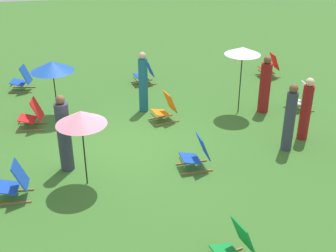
{
  "coord_description": "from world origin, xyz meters",
  "views": [
    {
      "loc": [
        9.74,
        -0.74,
        5.5
      ],
      "look_at": [
        0.0,
        1.2,
        0.5
      ],
      "focal_mm": 47.32,
      "sensor_mm": 36.0,
      "label": 1
    }
  ],
  "objects_px": {
    "umbrella_0": "(81,118)",
    "person_0": "(143,83)",
    "deckchair_3": "(165,109)",
    "deckchair_6": "(145,73)",
    "deckchair_8": "(235,246)",
    "person_1": "(64,136)",
    "person_4": "(290,119)",
    "deckchair_4": "(14,183)",
    "deckchair_10": "(197,154)",
    "umbrella_1": "(52,66)",
    "deckchair_5": "(32,115)",
    "person_3": "(306,110)",
    "deckchair_11": "(302,98)",
    "deckchair_0": "(270,66)",
    "deckchair_7": "(22,80)",
    "person_2": "(265,86)",
    "umbrella_2": "(243,51)"
  },
  "relations": [
    {
      "from": "umbrella_0",
      "to": "person_0",
      "type": "bearing_deg",
      "value": 153.24
    },
    {
      "from": "deckchair_3",
      "to": "person_0",
      "type": "distance_m",
      "value": 1.05
    },
    {
      "from": "deckchair_6",
      "to": "deckchair_8",
      "type": "height_order",
      "value": "same"
    },
    {
      "from": "deckchair_3",
      "to": "person_1",
      "type": "relative_size",
      "value": 0.46
    },
    {
      "from": "deckchair_6",
      "to": "person_4",
      "type": "relative_size",
      "value": 0.48
    },
    {
      "from": "deckchair_4",
      "to": "deckchair_10",
      "type": "xyz_separation_m",
      "value": [
        -0.4,
        3.98,
        0.0
      ]
    },
    {
      "from": "person_1",
      "to": "deckchair_8",
      "type": "bearing_deg",
      "value": 103.14
    },
    {
      "from": "deckchair_4",
      "to": "umbrella_1",
      "type": "xyz_separation_m",
      "value": [
        -3.92,
        0.76,
        1.13
      ]
    },
    {
      "from": "deckchair_5",
      "to": "person_1",
      "type": "xyz_separation_m",
      "value": [
        2.35,
        0.92,
        0.5
      ]
    },
    {
      "from": "deckchair_8",
      "to": "person_3",
      "type": "distance_m",
      "value": 5.12
    },
    {
      "from": "deckchair_10",
      "to": "person_0",
      "type": "distance_m",
      "value": 3.5
    },
    {
      "from": "deckchair_11",
      "to": "person_0",
      "type": "height_order",
      "value": "person_0"
    },
    {
      "from": "deckchair_3",
      "to": "deckchair_5",
      "type": "bearing_deg",
      "value": -108.83
    },
    {
      "from": "deckchair_0",
      "to": "deckchair_7",
      "type": "height_order",
      "value": "same"
    },
    {
      "from": "deckchair_6",
      "to": "deckchair_7",
      "type": "bearing_deg",
      "value": -101.09
    },
    {
      "from": "deckchair_6",
      "to": "deckchair_7",
      "type": "height_order",
      "value": "same"
    },
    {
      "from": "deckchair_4",
      "to": "deckchair_6",
      "type": "relative_size",
      "value": 1.0
    },
    {
      "from": "umbrella_0",
      "to": "person_2",
      "type": "distance_m",
      "value": 5.99
    },
    {
      "from": "person_2",
      "to": "umbrella_1",
      "type": "bearing_deg",
      "value": -102.86
    },
    {
      "from": "deckchair_0",
      "to": "person_1",
      "type": "relative_size",
      "value": 0.45
    },
    {
      "from": "umbrella_0",
      "to": "person_1",
      "type": "bearing_deg",
      "value": -148.99
    },
    {
      "from": "deckchair_0",
      "to": "umbrella_2",
      "type": "relative_size",
      "value": 0.42
    },
    {
      "from": "deckchair_3",
      "to": "deckchair_5",
      "type": "distance_m",
      "value": 3.63
    },
    {
      "from": "umbrella_0",
      "to": "person_3",
      "type": "relative_size",
      "value": 1.04
    },
    {
      "from": "deckchair_6",
      "to": "umbrella_0",
      "type": "xyz_separation_m",
      "value": [
        5.74,
        -2.16,
        1.23
      ]
    },
    {
      "from": "deckchair_3",
      "to": "deckchair_4",
      "type": "height_order",
      "value": "same"
    },
    {
      "from": "deckchair_7",
      "to": "person_0",
      "type": "distance_m",
      "value": 4.38
    },
    {
      "from": "deckchair_0",
      "to": "deckchair_6",
      "type": "relative_size",
      "value": 1.0
    },
    {
      "from": "deckchair_11",
      "to": "person_2",
      "type": "height_order",
      "value": "person_2"
    },
    {
      "from": "umbrella_0",
      "to": "deckchair_7",
      "type": "bearing_deg",
      "value": -162.52
    },
    {
      "from": "deckchair_11",
      "to": "umbrella_0",
      "type": "relative_size",
      "value": 0.48
    },
    {
      "from": "deckchair_4",
      "to": "deckchair_8",
      "type": "xyz_separation_m",
      "value": [
        2.69,
        3.84,
        0.0
      ]
    },
    {
      "from": "person_4",
      "to": "deckchair_3",
      "type": "bearing_deg",
      "value": -49.9
    },
    {
      "from": "person_3",
      "to": "deckchair_8",
      "type": "bearing_deg",
      "value": 13.31
    },
    {
      "from": "deckchair_5",
      "to": "umbrella_0",
      "type": "relative_size",
      "value": 0.48
    },
    {
      "from": "deckchair_7",
      "to": "person_4",
      "type": "height_order",
      "value": "person_4"
    },
    {
      "from": "umbrella_1",
      "to": "deckchair_7",
      "type": "bearing_deg",
      "value": -152.78
    },
    {
      "from": "deckchair_8",
      "to": "deckchair_11",
      "type": "height_order",
      "value": "same"
    },
    {
      "from": "person_4",
      "to": "deckchair_5",
      "type": "bearing_deg",
      "value": -31.75
    },
    {
      "from": "person_4",
      "to": "umbrella_2",
      "type": "bearing_deg",
      "value": -89.52
    },
    {
      "from": "deckchair_10",
      "to": "umbrella_2",
      "type": "bearing_deg",
      "value": 141.48
    },
    {
      "from": "person_0",
      "to": "person_3",
      "type": "xyz_separation_m",
      "value": [
        2.52,
        3.8,
        -0.06
      ]
    },
    {
      "from": "deckchair_0",
      "to": "deckchair_3",
      "type": "distance_m",
      "value": 5.14
    },
    {
      "from": "deckchair_6",
      "to": "person_4",
      "type": "xyz_separation_m",
      "value": [
        5.17,
        2.77,
        0.47
      ]
    },
    {
      "from": "deckchair_5",
      "to": "deckchair_8",
      "type": "bearing_deg",
      "value": 40.15
    },
    {
      "from": "deckchair_5",
      "to": "umbrella_2",
      "type": "relative_size",
      "value": 0.42
    },
    {
      "from": "deckchair_5",
      "to": "person_2",
      "type": "height_order",
      "value": "person_2"
    },
    {
      "from": "deckchair_0",
      "to": "umbrella_0",
      "type": "height_order",
      "value": "umbrella_0"
    },
    {
      "from": "deckchair_5",
      "to": "person_0",
      "type": "relative_size",
      "value": 0.46
    },
    {
      "from": "umbrella_0",
      "to": "deckchair_0",
      "type": "bearing_deg",
      "value": 130.14
    }
  ]
}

